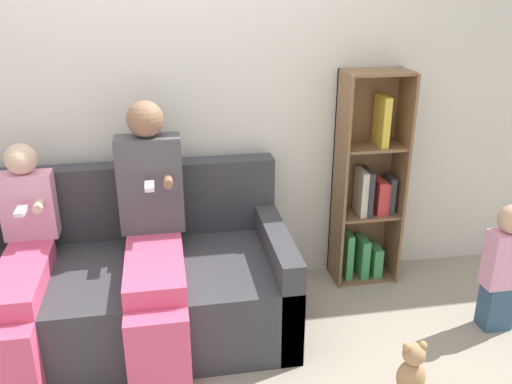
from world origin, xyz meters
name	(u,v)px	position (x,y,z in m)	size (l,w,h in m)	color
back_wall	(164,96)	(0.00, 1.07, 1.27)	(10.00, 0.06, 2.55)	silver
couch	(122,287)	(-0.31, 0.57, 0.29)	(1.91, 0.94, 0.90)	#38383D
adult_seated	(153,230)	(-0.11, 0.49, 0.66)	(0.36, 0.91, 1.32)	#DB4C75
child_seated	(21,265)	(-0.79, 0.43, 0.55)	(0.29, 0.91, 1.11)	#DB4C75
toddler_standing	(504,265)	(1.85, 0.21, 0.41)	(0.21, 0.16, 0.78)	#335170
bookshelf	(368,190)	(1.28, 0.92, 0.63)	(0.42, 0.26, 1.41)	brown
teddy_bear	(412,369)	(1.12, -0.22, 0.14)	(0.15, 0.12, 0.30)	tan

